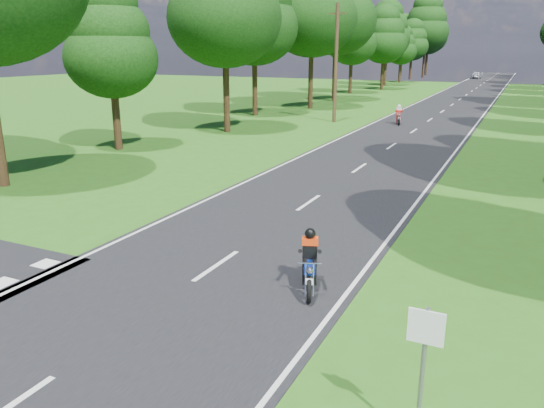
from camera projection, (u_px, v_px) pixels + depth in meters
The scene contains 9 objects.
ground at pixel (166, 300), 11.02m from camera, with size 160.00×160.00×0.00m, color #2C5B14.
main_road at pixel (460, 99), 54.32m from camera, with size 7.00×140.00×0.02m, color black.
road_markings at pixel (456, 101), 52.75m from camera, with size 7.40×140.00×0.01m.
treeline at pixel (491, 19), 60.12m from camera, with size 40.00×115.35×14.78m.
telegraph_pole at pixel (336, 63), 36.60m from camera, with size 1.20×0.26×8.00m.
road_sign at pixel (424, 356), 6.63m from camera, with size 0.45×0.07×2.00m.
rider_near_blue at pixel (310, 260), 11.35m from camera, with size 0.53×1.59×1.33m, color navy, non-canonical shape.
rider_far_red at pixel (399, 115), 36.27m from camera, with size 0.53×1.60×1.34m, color #AF0D0E, non-canonical shape.
distant_car at pixel (476, 75), 91.90m from camera, with size 1.46×3.62×1.23m, color silver.
Camera 1 is at (6.29, -8.08, 5.04)m, focal length 35.00 mm.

